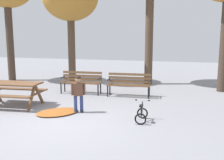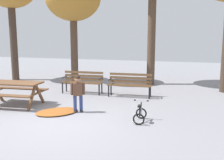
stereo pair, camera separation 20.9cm
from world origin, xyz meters
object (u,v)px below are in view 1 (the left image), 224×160
(park_bench_left, at_px, (129,83))
(kids_bicycle, at_px, (141,114))
(park_bench_far_left, at_px, (81,80))
(child_standing, at_px, (78,91))
(picnic_table, at_px, (12,88))

(park_bench_left, distance_m, kids_bicycle, 2.98)
(park_bench_far_left, height_order, child_standing, child_standing)
(park_bench_left, distance_m, child_standing, 2.66)
(park_bench_left, bearing_deg, child_standing, -110.86)
(picnic_table, bearing_deg, child_standing, -1.94)
(park_bench_left, relative_size, kids_bicycle, 2.80)
(park_bench_far_left, bearing_deg, kids_bicycle, -44.24)
(picnic_table, relative_size, park_bench_left, 1.18)
(picnic_table, xyz_separation_m, kids_bicycle, (4.22, -0.39, -0.39))
(picnic_table, bearing_deg, park_bench_left, 36.52)
(picnic_table, xyz_separation_m, park_bench_far_left, (1.35, 2.39, -0.08))
(picnic_table, distance_m, park_bench_far_left, 2.75)
(picnic_table, height_order, kids_bicycle, picnic_table)
(park_bench_left, height_order, child_standing, child_standing)
(kids_bicycle, bearing_deg, picnic_table, 174.66)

